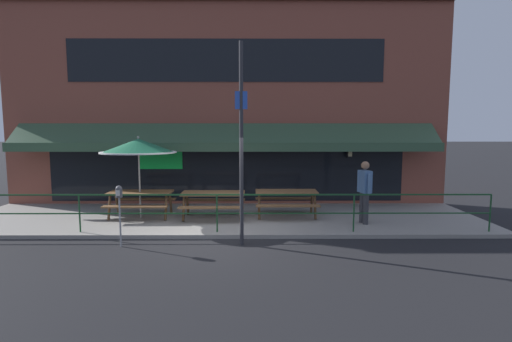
# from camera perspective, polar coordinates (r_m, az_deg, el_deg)

# --- Properties ---
(ground_plane) EXTENTS (120.00, 120.00, 0.00)m
(ground_plane) POSITION_cam_1_polar(r_m,az_deg,el_deg) (9.98, -5.72, -9.64)
(ground_plane) COLOR black
(patio_deck) EXTENTS (15.00, 4.00, 0.10)m
(patio_deck) POSITION_cam_1_polar(r_m,az_deg,el_deg) (11.90, -4.82, -6.74)
(patio_deck) COLOR gray
(patio_deck) RESTS_ON ground
(restaurant_building) EXTENTS (15.00, 1.60, 7.03)m
(restaurant_building) POSITION_cam_1_polar(r_m,az_deg,el_deg) (13.82, -4.23, 9.49)
(restaurant_building) COLOR brown
(restaurant_building) RESTS_ON ground
(patio_railing) EXTENTS (13.84, 0.04, 0.97)m
(patio_railing) POSITION_cam_1_polar(r_m,az_deg,el_deg) (10.08, -5.61, -4.80)
(patio_railing) COLOR #194723
(patio_railing) RESTS_ON patio_deck
(picnic_table_left) EXTENTS (1.80, 1.42, 0.76)m
(picnic_table_left) POSITION_cam_1_polar(r_m,az_deg,el_deg) (12.09, -16.17, -3.59)
(picnic_table_left) COLOR brown
(picnic_table_left) RESTS_ON patio_deck
(picnic_table_centre) EXTENTS (1.80, 1.42, 0.76)m
(picnic_table_centre) POSITION_cam_1_polar(r_m,az_deg,el_deg) (11.56, -6.14, -3.82)
(picnic_table_centre) COLOR brown
(picnic_table_centre) RESTS_ON patio_deck
(picnic_table_right) EXTENTS (1.80, 1.42, 0.76)m
(picnic_table_right) POSITION_cam_1_polar(r_m,az_deg,el_deg) (11.76, 4.35, -3.63)
(picnic_table_right) COLOR brown
(picnic_table_right) RESTS_ON patio_deck
(patio_umbrella_left) EXTENTS (2.14, 2.14, 2.38)m
(patio_umbrella_left) POSITION_cam_1_polar(r_m,az_deg,el_deg) (11.88, -16.45, 3.39)
(patio_umbrella_left) COLOR #B7B2A8
(patio_umbrella_left) RESTS_ON patio_deck
(pedestrian_walking) EXTENTS (0.32, 0.61, 1.71)m
(pedestrian_walking) POSITION_cam_1_polar(r_m,az_deg,el_deg) (11.26, 15.25, -2.48)
(pedestrian_walking) COLOR #333338
(pedestrian_walking) RESTS_ON patio_deck
(parking_meter_near) EXTENTS (0.15, 0.16, 1.42)m
(parking_meter_near) POSITION_cam_1_polar(r_m,az_deg,el_deg) (9.59, -18.97, -3.59)
(parking_meter_near) COLOR gray
(parking_meter_near) RESTS_ON ground
(street_sign_pole) EXTENTS (0.28, 0.09, 4.64)m
(street_sign_pole) POSITION_cam_1_polar(r_m,az_deg,el_deg) (9.11, -2.11, 4.02)
(street_sign_pole) COLOR #2D2D33
(street_sign_pole) RESTS_ON ground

